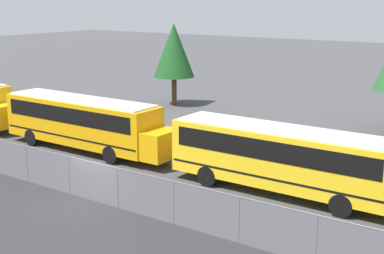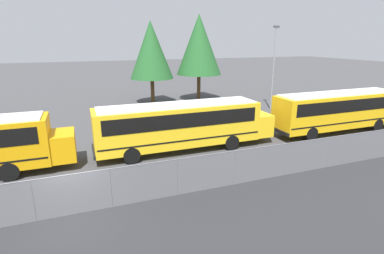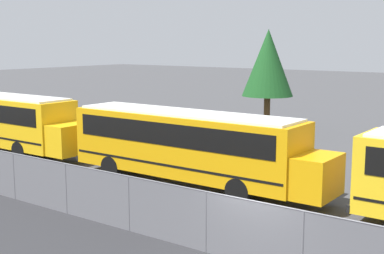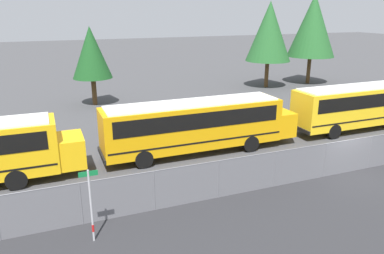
{
  "view_description": "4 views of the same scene",
  "coord_description": "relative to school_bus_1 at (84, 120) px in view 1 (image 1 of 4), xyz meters",
  "views": [
    {
      "loc": [
        17.04,
        -16.57,
        9.14
      ],
      "look_at": [
        1.29,
        6.17,
        2.48
      ],
      "focal_mm": 50.0,
      "sensor_mm": 36.0,
      "label": 1
    },
    {
      "loc": [
        0.68,
        -12.52,
        7.31
      ],
      "look_at": [
        7.16,
        4.57,
        1.95
      ],
      "focal_mm": 28.0,
      "sensor_mm": 36.0,
      "label": 2
    },
    {
      "loc": [
        7.09,
        -12.53,
        6.22
      ],
      "look_at": [
        -6.63,
        6.25,
        2.52
      ],
      "focal_mm": 50.0,
      "sensor_mm": 36.0,
      "label": 3
    },
    {
      "loc": [
        -14.77,
        -14.32,
        8.54
      ],
      "look_at": [
        -7.27,
        4.5,
        2.13
      ],
      "focal_mm": 35.0,
      "sensor_mm": 36.0,
      "label": 4
    }
  ],
  "objects": [
    {
      "name": "ground_plane",
      "position": [
        6.42,
        -5.74,
        -1.94
      ],
      "size": [
        200.0,
        200.0,
        0.0
      ],
      "primitive_type": "plane",
      "color": "#424244"
    },
    {
      "name": "fence",
      "position": [
        6.42,
        -5.74,
        -0.97
      ],
      "size": [
        65.14,
        0.07,
        1.9
      ],
      "color": "#9EA0A5",
      "rests_on": "ground_plane"
    },
    {
      "name": "school_bus_1",
      "position": [
        0.0,
        0.0,
        0.0
      ],
      "size": [
        12.45,
        2.45,
        3.25
      ],
      "color": "orange",
      "rests_on": "ground_plane"
    },
    {
      "name": "school_bus_2",
      "position": [
        13.37,
        0.01,
        0.0
      ],
      "size": [
        12.45,
        2.45,
        3.25
      ],
      "color": "yellow",
      "rests_on": "ground_plane"
    },
    {
      "name": "tree_1",
      "position": [
        -4.19,
        14.86,
        2.85
      ],
      "size": [
        3.55,
        3.55,
        7.13
      ],
      "color": "#51381E",
      "rests_on": "ground_plane"
    }
  ]
}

